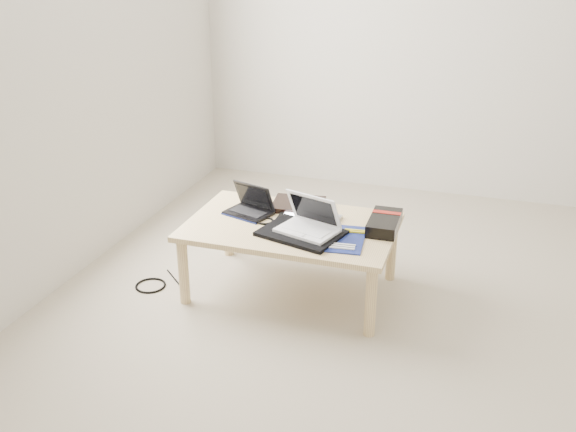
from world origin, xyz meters
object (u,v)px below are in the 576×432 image
(netbook, at_px, (250,207))
(white_laptop, at_px, (309,223))
(coffee_table, at_px, (291,232))
(gpu_box, at_px, (384,223))

(netbook, relative_size, white_laptop, 0.84)
(coffee_table, distance_m, netbook, 0.28)
(netbook, height_order, white_laptop, white_laptop)
(white_laptop, bearing_deg, netbook, 157.69)
(netbook, bearing_deg, coffee_table, -15.19)
(gpu_box, bearing_deg, coffee_table, -168.41)
(coffee_table, height_order, netbook, netbook)
(white_laptop, bearing_deg, coffee_table, 145.04)
(netbook, xyz_separation_m, white_laptop, (0.39, -0.16, 0.02))
(coffee_table, relative_size, white_laptop, 3.23)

